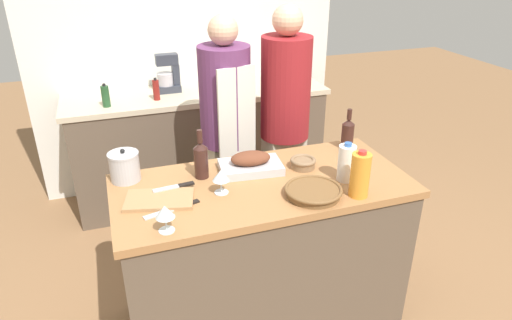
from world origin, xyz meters
TOP-DOWN VIEW (x-y plane):
  - ground_plane at (0.00, 0.00)m, footprint 12.00×12.00m
  - kitchen_island at (0.00, 0.00)m, footprint 1.52×0.71m
  - back_counter at (0.00, 1.58)m, footprint 2.10×0.60m
  - back_wall at (0.00, 1.93)m, footprint 2.60×0.10m
  - roasting_pan at (-0.02, 0.14)m, footprint 0.35×0.24m
  - wicker_basket at (0.19, -0.20)m, footprint 0.28×0.28m
  - cutting_board at (-0.53, -0.01)m, footprint 0.36×0.27m
  - stock_pot at (-0.66, 0.26)m, footprint 0.16×0.16m
  - mixing_bowl at (0.26, 0.09)m, footprint 0.14×0.14m
  - juice_jug at (0.40, -0.27)m, footprint 0.09×0.09m
  - milk_jug at (0.41, -0.11)m, footprint 0.09×0.09m
  - wine_bottle_green at (-0.28, 0.16)m, footprint 0.07×0.07m
  - wine_bottle_dark at (0.62, 0.24)m, footprint 0.07×0.07m
  - wine_glass_left at (-0.23, -0.03)m, footprint 0.08×0.08m
  - wine_glass_right at (-0.53, -0.27)m, footprint 0.08×0.08m
  - knife_chef at (-0.47, -0.11)m, footprint 0.27×0.10m
  - knife_paring at (-0.44, 0.06)m, footprint 0.21×0.05m
  - stand_mixer at (-0.21, 1.66)m, footprint 0.18×0.14m
  - condiment_bottle_tall at (-0.70, 1.43)m, footprint 0.06×0.06m
  - condiment_bottle_short at (0.78, 1.59)m, footprint 0.06×0.06m
  - condiment_bottle_extra at (-0.33, 1.47)m, footprint 0.05×0.05m
  - person_cook_aproned at (0.04, 0.84)m, footprint 0.34×0.36m
  - person_cook_guest at (0.43, 0.77)m, footprint 0.33×0.33m

SIDE VIEW (x-z plane):
  - ground_plane at x=0.00m, z-range 0.00..0.00m
  - kitchen_island at x=0.00m, z-range 0.00..0.92m
  - back_counter at x=0.00m, z-range 0.00..0.94m
  - person_cook_aproned at x=0.04m, z-range 0.09..1.73m
  - knife_chef at x=-0.47m, z-range 0.92..0.93m
  - cutting_board at x=-0.53m, z-range 0.92..0.94m
  - person_cook_guest at x=0.43m, z-range 0.09..1.79m
  - knife_paring at x=-0.44m, z-range 0.94..0.95m
  - wicker_basket at x=0.19m, z-range 0.92..0.97m
  - mixing_bowl at x=0.26m, z-range 0.92..0.98m
  - roasting_pan at x=-0.02m, z-range 0.91..1.02m
  - stock_pot at x=-0.66m, z-range 0.91..1.09m
  - wine_glass_left at x=-0.23m, z-range 0.95..1.07m
  - wine_glass_right at x=-0.53m, z-range 0.95..1.08m
  - condiment_bottle_extra at x=-0.33m, z-range 0.93..1.10m
  - wine_bottle_dark at x=0.62m, z-range 0.89..1.14m
  - condiment_bottle_tall at x=-0.70m, z-range 0.93..1.10m
  - milk_jug at x=0.41m, z-range 0.91..1.12m
  - wine_bottle_green at x=-0.28m, z-range 0.89..1.16m
  - condiment_bottle_short at x=0.78m, z-range 0.93..1.13m
  - juice_jug at x=0.40m, z-range 0.91..1.15m
  - stand_mixer at x=-0.21m, z-range 0.91..1.21m
  - back_wall at x=0.00m, z-range 0.00..2.55m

